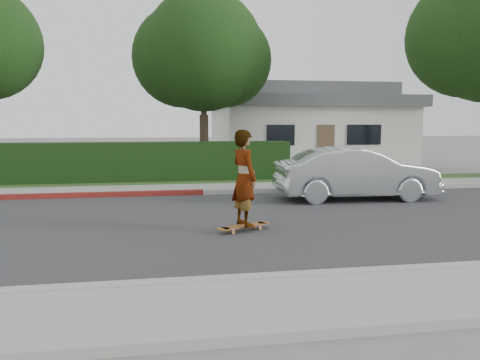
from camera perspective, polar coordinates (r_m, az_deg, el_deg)
The scene contains 13 objects.
ground at distance 10.38m, azimuth -8.00°, elevation -5.36°, with size 120.00×120.00×0.00m, color slate.
road at distance 10.38m, azimuth -8.00°, elevation -5.34°, with size 60.00×8.00×0.01m, color #2D2D30.
curb_near at distance 6.41m, azimuth -6.90°, elevation -12.55°, with size 60.00×0.20×0.15m, color #9E9E99.
sidewalk_near at distance 5.58m, azimuth -6.43°, elevation -15.78°, with size 60.00×1.60×0.12m, color gray.
curb_far at distance 14.40m, azimuth -8.49°, elevation -1.59°, with size 60.00×0.20×0.15m, color #9E9E99.
sidewalk_far at distance 15.29m, azimuth -8.56°, elevation -1.14°, with size 60.00×1.60×0.12m, color gray.
planting_strip at distance 16.88m, azimuth -8.67°, elevation -0.41°, with size 60.00×1.60×0.10m, color #2D4C1E.
hedge at distance 17.61m, azimuth -18.56°, elevation 1.90°, with size 15.00×1.00×1.50m, color black.
tree_center at distance 19.59m, azimuth -4.59°, elevation 14.91°, with size 5.66×4.84×7.44m.
house at distance 27.41m, azimuth 7.96°, elevation 6.74°, with size 10.60×8.60×4.30m.
skateboard at distance 9.60m, azimuth 0.50°, elevation -5.65°, with size 1.23×0.74×0.12m.
skateboarder at distance 9.43m, azimuth 0.51°, elevation 0.25°, with size 0.71×0.47×1.95m, color white.
car_silver at distance 13.84m, azimuth 13.90°, elevation 0.77°, with size 1.59×4.57×1.51m, color #B1B4B8.
Camera 1 is at (-0.26, -10.14, 2.22)m, focal length 35.00 mm.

